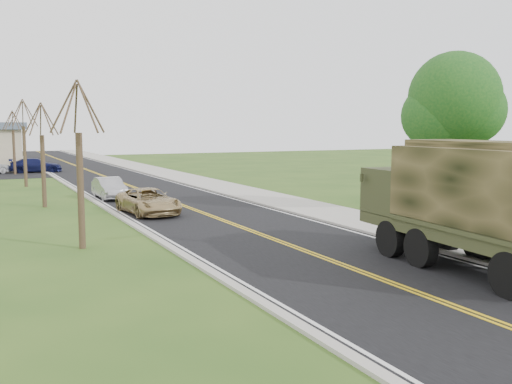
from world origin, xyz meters
TOP-DOWN VIEW (x-y plane):
  - ground at (0.00, 0.00)m, footprint 160.00×160.00m
  - road at (0.00, 40.00)m, footprint 8.00×120.00m
  - curb_right at (4.15, 40.00)m, footprint 0.30×120.00m
  - sidewalk_right at (5.90, 40.00)m, footprint 3.20×120.00m
  - curb_left at (-4.15, 40.00)m, footprint 0.30×120.00m
  - leafy_tree at (11.00, 10.01)m, footprint 4.83×4.50m
  - bare_tree_a at (-7.00, 10.00)m, footprint 1.93×2.26m
  - bare_tree_b at (-7.00, 22.00)m, footprint 1.83×2.14m
  - bare_tree_c at (-7.00, 34.00)m, footprint 2.04×2.39m
  - bare_tree_d at (-7.00, 46.00)m, footprint 1.88×2.20m
  - military_truck at (3.18, 1.35)m, footprint 3.37×8.19m
  - suv_champagne at (-2.57, 16.98)m, footprint 2.56×4.87m
  - sedan_silver at (-3.00, 24.10)m, footprint 1.49×4.03m
  - pickup_navy at (9.42, 6.99)m, footprint 5.36×3.45m
  - utility_box_near at (4.60, 1.32)m, footprint 0.61×0.52m
  - lot_car_navy at (-5.00, 47.81)m, footprint 4.96×2.37m

SIDE VIEW (x-z plane):
  - ground at x=0.00m, z-range 0.00..0.00m
  - road at x=0.00m, z-range 0.00..0.01m
  - sidewalk_right at x=5.90m, z-range 0.00..0.10m
  - curb_left at x=-4.15m, z-range 0.00..0.10m
  - curb_right at x=4.15m, z-range 0.00..0.12m
  - utility_box_near at x=4.60m, z-range 0.10..0.90m
  - suv_champagne at x=-2.57m, z-range 0.00..1.31m
  - sedan_silver at x=-3.00m, z-range 0.00..1.32m
  - lot_car_navy at x=-5.00m, z-range 0.00..1.39m
  - pickup_navy at x=9.42m, z-range 0.00..1.44m
  - military_truck at x=3.18m, z-range 0.29..4.28m
  - bare_tree_b at x=-7.00m, z-range -0.39..5.34m
  - bare_tree_d at x=-7.00m, z-range -0.40..5.50m
  - bare_tree_a at x=-7.00m, z-range -0.41..5.66m
  - bare_tree_c at x=-7.00m, z-range -0.44..5.99m
  - leafy_tree at x=11.00m, z-range 1.44..9.54m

